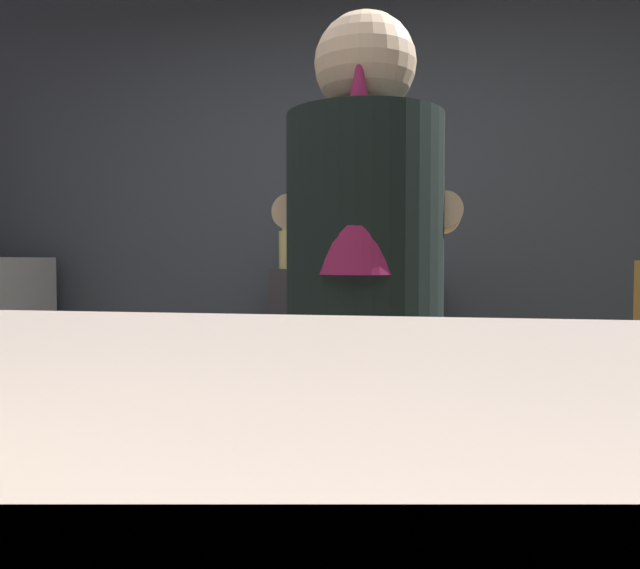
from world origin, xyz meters
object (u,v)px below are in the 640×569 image
Objects in this scene: bartender at (364,337)px; mixing_bowl at (339,318)px; chefs_knife at (483,332)px; bottle_soy at (285,248)px; bottle_hot_sauce at (318,251)px.

bartender reaches higher than mixing_bowl.
bottle_soy is at bearing 110.48° from chefs_knife.
chefs_knife is (0.41, -0.09, -0.02)m from mixing_bowl.
chefs_knife is at bearing -56.20° from bottle_soy.
mixing_bowl is 0.84× the size of bottle_hot_sauce.
bottle_hot_sauce is at bearing 103.23° from mixing_bowl.
chefs_knife is 1.58m from bottle_soy.
bottle_soy is at bearing 110.69° from mixing_bowl.
bartender is 7.18× the size of bottle_hot_sauce.
bottle_soy is 0.17m from bottle_hot_sauce.
bottle_soy is (-0.45, 1.20, 0.23)m from mixing_bowl.
mixing_bowl is 1.32m from bottle_hot_sauce.
chefs_knife is (0.28, 0.41, -0.03)m from bartender.
bartender is 6.92× the size of chefs_knife.
mixing_bowl is 0.81× the size of chefs_knife.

